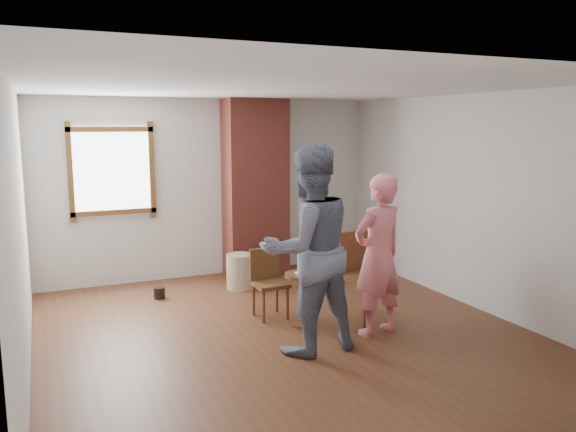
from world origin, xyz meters
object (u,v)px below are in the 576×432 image
object	(u,v)px
man	(308,250)
stoneware_crock	(240,271)
person_pink	(378,255)
dining_chair_left	(268,279)
side_table	(303,290)
dining_chair_right	(362,270)

from	to	relation	value
man	stoneware_crock	bearing A→B (deg)	-96.13
man	person_pink	xyz separation A→B (m)	(0.87, 0.10, -0.16)
stoneware_crock	man	world-z (taller)	man
dining_chair_left	side_table	distance (m)	0.51
stoneware_crock	person_pink	xyz separation A→B (m)	(0.79, -2.20, 0.63)
dining_chair_right	side_table	distance (m)	0.75
side_table	person_pink	distance (m)	0.95
man	dining_chair_left	bearing A→B (deg)	-95.09
side_table	person_pink	world-z (taller)	person_pink
stoneware_crock	side_table	bearing A→B (deg)	-84.22
dining_chair_right	person_pink	bearing A→B (deg)	-113.57
man	person_pink	world-z (taller)	man
dining_chair_right	man	bearing A→B (deg)	-159.99
stoneware_crock	dining_chair_right	size ratio (longest dim) A/B	0.47
dining_chair_left	dining_chair_right	bearing A→B (deg)	-29.60
dining_chair_right	stoneware_crock	bearing A→B (deg)	106.25
dining_chair_right	person_pink	size ratio (longest dim) A/B	0.59
side_table	dining_chair_right	bearing A→B (deg)	-4.07
side_table	dining_chair_left	bearing A→B (deg)	116.82
side_table	person_pink	xyz separation A→B (m)	(0.62, -0.55, 0.46)
stoneware_crock	side_table	size ratio (longest dim) A/B	0.80
dining_chair_left	dining_chair_right	world-z (taller)	dining_chair_right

